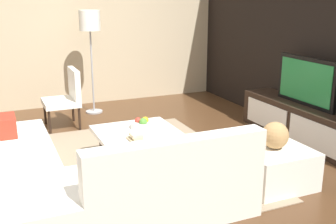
% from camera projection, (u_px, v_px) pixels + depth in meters
% --- Properties ---
extents(ground_plane, '(14.00, 14.00, 0.00)m').
position_uv_depth(ground_plane, '(135.00, 168.00, 4.69)').
color(ground_plane, '#4C301C').
extents(feature_wall_back, '(6.40, 0.12, 2.80)m').
position_uv_depth(feature_wall_back, '(329.00, 36.00, 5.34)').
color(feature_wall_back, black).
rests_on(feature_wall_back, ground).
extents(side_wall_left, '(0.12, 5.20, 2.80)m').
position_uv_depth(side_wall_left, '(84.00, 25.00, 7.20)').
color(side_wall_left, '#C6B28E').
rests_on(side_wall_left, ground).
extents(area_rug, '(3.01, 2.44, 0.01)m').
position_uv_depth(area_rug, '(132.00, 165.00, 4.78)').
color(area_rug, gray).
rests_on(area_rug, ground).
extents(media_console, '(2.10, 0.49, 0.50)m').
position_uv_depth(media_console, '(302.00, 123.00, 5.54)').
color(media_console, black).
rests_on(media_console, ground).
extents(television, '(1.05, 0.06, 0.64)m').
position_uv_depth(television, '(306.00, 81.00, 5.38)').
color(television, black).
rests_on(television, media_console).
extents(sectional_couch, '(2.48, 2.43, 0.81)m').
position_uv_depth(sectional_couch, '(66.00, 177.00, 3.81)').
color(sectional_couch, white).
rests_on(sectional_couch, ground).
extents(coffee_table, '(1.06, 0.94, 0.38)m').
position_uv_depth(coffee_table, '(140.00, 148.00, 4.76)').
color(coffee_table, black).
rests_on(coffee_table, ground).
extents(accent_chair_near, '(0.57, 0.51, 0.87)m').
position_uv_depth(accent_chair_near, '(67.00, 95.00, 6.07)').
color(accent_chair_near, black).
rests_on(accent_chair_near, ground).
extents(floor_lamp, '(0.34, 0.34, 1.68)m').
position_uv_depth(floor_lamp, '(90.00, 26.00, 6.55)').
color(floor_lamp, '#A5A5AA').
rests_on(floor_lamp, ground).
extents(ottoman, '(0.70, 0.70, 0.40)m').
position_uv_depth(ottoman, '(273.00, 166.00, 4.25)').
color(ottoman, white).
rests_on(ottoman, ground).
extents(fruit_bowl, '(0.28, 0.28, 0.14)m').
position_uv_depth(fruit_bowl, '(142.00, 124.00, 4.89)').
color(fruit_bowl, silver).
rests_on(fruit_bowl, coffee_table).
extents(decorative_ball, '(0.28, 0.28, 0.28)m').
position_uv_depth(decorative_ball, '(275.00, 135.00, 4.16)').
color(decorative_ball, '#AD8451').
rests_on(decorative_ball, ottoman).
extents(book_stack, '(0.20, 0.16, 0.08)m').
position_uv_depth(book_stack, '(136.00, 138.00, 4.47)').
color(book_stack, '#CCB78C').
rests_on(book_stack, coffee_table).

